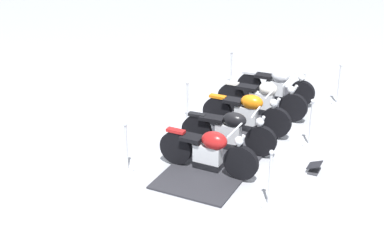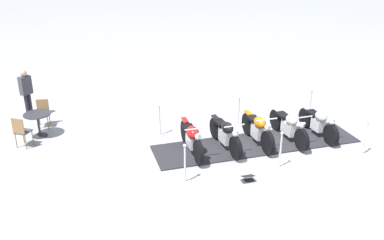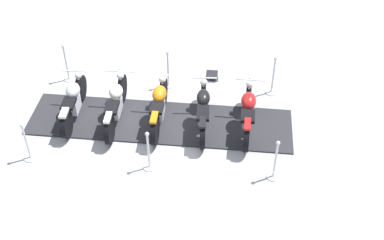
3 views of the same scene
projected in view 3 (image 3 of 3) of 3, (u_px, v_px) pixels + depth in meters
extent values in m
plane|color=#A8AAB2|center=(160.00, 123.00, 12.29)|extent=(80.00, 80.00, 0.00)
cube|color=#28282D|center=(160.00, 122.00, 12.28)|extent=(6.58, 3.43, 0.04)
cylinder|color=black|center=(248.00, 98.00, 12.40)|extent=(0.33, 0.71, 0.71)
cylinder|color=black|center=(246.00, 137.00, 11.33)|extent=(0.33, 0.71, 0.71)
cube|color=silver|center=(247.00, 116.00, 11.85)|extent=(0.38, 0.61, 0.36)
ellipsoid|color=#AD1919|center=(249.00, 101.00, 11.74)|extent=(0.50, 0.62, 0.36)
cube|color=black|center=(248.00, 116.00, 11.40)|extent=(0.44, 0.51, 0.08)
cube|color=#AD1919|center=(248.00, 124.00, 11.08)|extent=(0.26, 0.41, 0.06)
cylinder|color=silver|center=(249.00, 90.00, 12.14)|extent=(0.16, 0.30, 0.60)
cylinder|color=silver|center=(250.00, 80.00, 11.85)|extent=(0.68, 0.25, 0.04)
sphere|color=silver|center=(250.00, 84.00, 12.06)|extent=(0.18, 0.18, 0.18)
cylinder|color=black|center=(203.00, 95.00, 12.51)|extent=(0.27, 0.68, 0.67)
cylinder|color=black|center=(203.00, 134.00, 11.41)|extent=(0.27, 0.68, 0.67)
cube|color=silver|center=(203.00, 112.00, 11.92)|extent=(0.34, 0.57, 0.41)
ellipsoid|color=black|center=(203.00, 98.00, 11.80)|extent=(0.43, 0.57, 0.32)
cube|color=black|center=(203.00, 113.00, 11.45)|extent=(0.40, 0.58, 0.08)
cube|color=black|center=(203.00, 122.00, 11.17)|extent=(0.23, 0.39, 0.06)
cylinder|color=silver|center=(204.00, 88.00, 12.26)|extent=(0.13, 0.29, 0.58)
cylinder|color=silver|center=(204.00, 78.00, 11.98)|extent=(0.62, 0.18, 0.04)
sphere|color=silver|center=(204.00, 82.00, 12.19)|extent=(0.18, 0.18, 0.18)
cylinder|color=black|center=(163.00, 92.00, 12.57)|extent=(0.32, 0.71, 0.71)
cylinder|color=black|center=(155.00, 130.00, 11.49)|extent=(0.32, 0.71, 0.71)
cube|color=silver|center=(159.00, 109.00, 12.00)|extent=(0.36, 0.55, 0.42)
ellipsoid|color=#D16B0F|center=(159.00, 94.00, 11.87)|extent=(0.47, 0.60, 0.33)
cube|color=black|center=(157.00, 108.00, 11.56)|extent=(0.41, 0.50, 0.08)
cube|color=#D16B0F|center=(154.00, 117.00, 11.24)|extent=(0.25, 0.42, 0.06)
cylinder|color=silver|center=(162.00, 85.00, 12.30)|extent=(0.16, 0.34, 0.60)
cylinder|color=silver|center=(161.00, 75.00, 12.00)|extent=(0.65, 0.23, 0.04)
sphere|color=silver|center=(162.00, 79.00, 12.20)|extent=(0.18, 0.18, 0.18)
cylinder|color=black|center=(122.00, 88.00, 12.73)|extent=(0.30, 0.69, 0.69)
cylinder|color=black|center=(110.00, 130.00, 11.52)|extent=(0.30, 0.69, 0.69)
cube|color=silver|center=(116.00, 106.00, 12.10)|extent=(0.36, 0.63, 0.39)
ellipsoid|color=silver|center=(116.00, 92.00, 11.99)|extent=(0.43, 0.52, 0.32)
cube|color=black|center=(112.00, 107.00, 11.62)|extent=(0.42, 0.56, 0.08)
cube|color=silver|center=(108.00, 118.00, 11.28)|extent=(0.23, 0.40, 0.06)
cylinder|color=silver|center=(121.00, 81.00, 12.46)|extent=(0.16, 0.34, 0.58)
cylinder|color=silver|center=(119.00, 71.00, 12.16)|extent=(0.77, 0.26, 0.04)
sphere|color=silver|center=(120.00, 76.00, 12.37)|extent=(0.18, 0.18, 0.18)
cylinder|color=black|center=(81.00, 88.00, 12.75)|extent=(0.30, 0.66, 0.65)
cylinder|color=black|center=(66.00, 125.00, 11.68)|extent=(0.30, 0.66, 0.65)
cube|color=silver|center=(74.00, 104.00, 12.19)|extent=(0.36, 0.52, 0.37)
ellipsoid|color=#B7BAC1|center=(73.00, 90.00, 12.06)|extent=(0.45, 0.55, 0.33)
cube|color=black|center=(68.00, 103.00, 11.77)|extent=(0.41, 0.51, 0.08)
cube|color=#B7BAC1|center=(64.00, 113.00, 11.45)|extent=(0.25, 0.39, 0.06)
cylinder|color=silver|center=(79.00, 81.00, 12.52)|extent=(0.14, 0.27, 0.56)
cylinder|color=silver|center=(76.00, 71.00, 12.25)|extent=(0.66, 0.22, 0.04)
sphere|color=silver|center=(78.00, 75.00, 12.45)|extent=(0.18, 0.18, 0.18)
cylinder|color=silver|center=(273.00, 176.00, 10.93)|extent=(0.30, 0.30, 0.03)
cylinder|color=silver|center=(275.00, 161.00, 10.61)|extent=(0.05, 0.05, 0.95)
sphere|color=silver|center=(278.00, 143.00, 10.28)|extent=(0.09, 0.09, 0.09)
cylinder|color=silver|center=(169.00, 85.00, 13.41)|extent=(0.29, 0.29, 0.03)
cylinder|color=silver|center=(168.00, 70.00, 13.08)|extent=(0.05, 0.05, 1.00)
sphere|color=silver|center=(167.00, 52.00, 12.73)|extent=(0.09, 0.09, 0.09)
cylinder|color=silver|center=(69.00, 79.00, 13.63)|extent=(0.29, 0.29, 0.03)
cylinder|color=silver|center=(66.00, 63.00, 13.29)|extent=(0.05, 0.05, 1.01)
sphere|color=silver|center=(63.00, 46.00, 12.94)|extent=(0.09, 0.09, 0.09)
cylinder|color=silver|center=(31.00, 157.00, 11.37)|extent=(0.31, 0.31, 0.03)
cylinder|color=silver|center=(26.00, 142.00, 11.05)|extent=(0.05, 0.05, 0.93)
sphere|color=silver|center=(21.00, 125.00, 10.72)|extent=(0.09, 0.09, 0.09)
cylinder|color=silver|center=(271.00, 92.00, 13.20)|extent=(0.32, 0.32, 0.03)
cylinder|color=silver|center=(273.00, 76.00, 12.85)|extent=(0.05, 0.05, 1.02)
sphere|color=silver|center=(276.00, 58.00, 12.50)|extent=(0.09, 0.09, 0.09)
cylinder|color=silver|center=(150.00, 167.00, 11.15)|extent=(0.30, 0.30, 0.03)
cylinder|color=silver|center=(148.00, 151.00, 10.83)|extent=(0.05, 0.05, 0.94)
sphere|color=silver|center=(147.00, 134.00, 10.50)|extent=(0.09, 0.09, 0.09)
cube|color=#333338|center=(212.00, 79.00, 13.64)|extent=(0.39, 0.30, 0.02)
cube|color=black|center=(212.00, 74.00, 13.54)|extent=(0.38, 0.35, 0.11)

